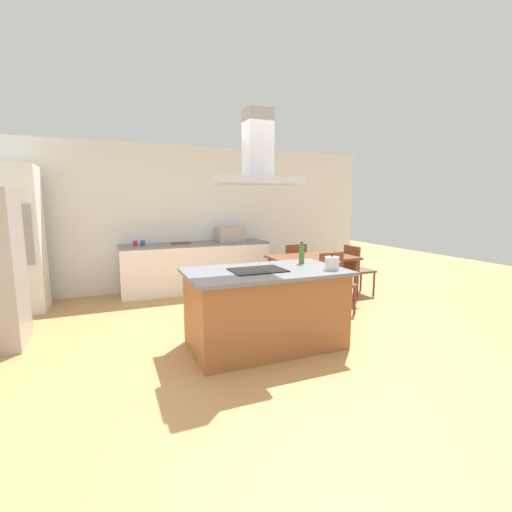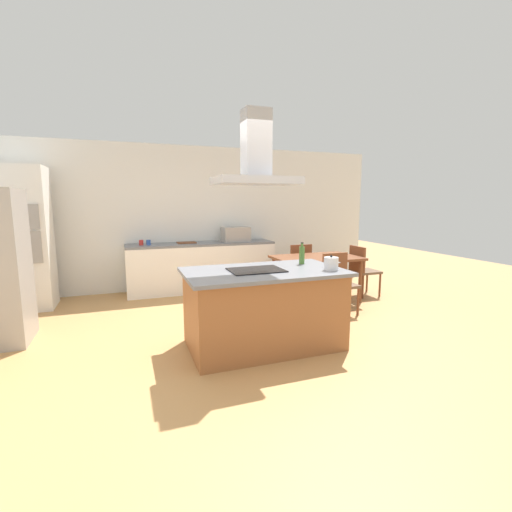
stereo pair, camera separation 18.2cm
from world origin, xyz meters
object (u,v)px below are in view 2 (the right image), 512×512
object	(u,v)px
wall_oven_stack	(25,239)
chair_at_right_end	(362,267)
chair_facing_island	(338,279)
chair_facing_back_wall	(298,264)
tea_kettle	(331,264)
countertop_microwave	(236,234)
range_hood	(256,161)
olive_oil_bottle	(302,255)
coffee_mug_blue	(149,242)
cooktop	(256,270)
cutting_board	(187,243)
coffee_mug_red	(141,243)
dining_table	(316,262)

from	to	relation	value
wall_oven_stack	chair_at_right_end	size ratio (longest dim) A/B	2.47
chair_facing_island	chair_facing_back_wall	bearing A→B (deg)	90.00
tea_kettle	countertop_microwave	size ratio (longest dim) A/B	0.43
wall_oven_stack	chair_facing_back_wall	xyz separation A→B (m)	(4.44, -0.48, -0.59)
chair_facing_island	range_hood	size ratio (longest dim) A/B	0.99
countertop_microwave	olive_oil_bottle	bearing A→B (deg)	-89.09
olive_oil_bottle	range_hood	bearing A→B (deg)	-163.07
tea_kettle	countertop_microwave	bearing A→B (deg)	93.03
coffee_mug_blue	chair_facing_back_wall	distance (m)	2.74
cooktop	chair_facing_back_wall	world-z (taller)	cooktop
wall_oven_stack	chair_at_right_end	distance (m)	5.51
wall_oven_stack	olive_oil_bottle	bearing A→B (deg)	-34.99
coffee_mug_blue	range_hood	size ratio (longest dim) A/B	0.10
olive_oil_bottle	chair_at_right_end	bearing A→B (deg)	34.74
chair_facing_back_wall	countertop_microwave	bearing A→B (deg)	144.38
cutting_board	olive_oil_bottle	bearing A→B (deg)	-70.25
coffee_mug_red	coffee_mug_blue	bearing A→B (deg)	-9.47
coffee_mug_blue	wall_oven_stack	world-z (taller)	wall_oven_stack
countertop_microwave	cooktop	bearing A→B (deg)	-102.49
countertop_microwave	chair_facing_island	bearing A→B (deg)	-64.04
chair_facing_island	dining_table	bearing A→B (deg)	90.00
countertop_microwave	chair_facing_island	xyz separation A→B (m)	(0.99, -2.04, -0.53)
countertop_microwave	cutting_board	xyz separation A→B (m)	(-0.94, 0.05, -0.13)
coffee_mug_blue	cooktop	bearing A→B (deg)	-71.25
olive_oil_bottle	cooktop	bearing A→B (deg)	-163.07
cooktop	tea_kettle	xyz separation A→B (m)	(0.80, -0.27, 0.07)
tea_kettle	wall_oven_stack	world-z (taller)	wall_oven_stack
tea_kettle	coffee_mug_red	distance (m)	3.70
chair_facing_back_wall	chair_facing_island	distance (m)	1.33
olive_oil_bottle	coffee_mug_red	bearing A→B (deg)	123.48
cutting_board	chair_at_right_end	distance (m)	3.21
coffee_mug_red	wall_oven_stack	bearing A→B (deg)	-171.58
wall_oven_stack	chair_at_right_end	xyz separation A→B (m)	(5.35, -1.14, -0.59)
wall_oven_stack	chair_facing_island	bearing A→B (deg)	-22.18
tea_kettle	coffee_mug_blue	size ratio (longest dim) A/B	2.37
coffee_mug_blue	tea_kettle	bearing A→B (deg)	-60.48
tea_kettle	coffee_mug_red	world-z (taller)	tea_kettle
cooktop	cutting_board	world-z (taller)	cutting_board
cooktop	coffee_mug_blue	bearing A→B (deg)	108.75
cooktop	wall_oven_stack	distance (m)	3.86
olive_oil_bottle	coffee_mug_blue	world-z (taller)	olive_oil_bottle
olive_oil_bottle	range_hood	distance (m)	1.30
tea_kettle	range_hood	bearing A→B (deg)	161.59
coffee_mug_red	dining_table	world-z (taller)	coffee_mug_red
cutting_board	chair_facing_back_wall	size ratio (longest dim) A/B	0.38
chair_at_right_end	chair_facing_island	bearing A→B (deg)	-143.99
wall_oven_stack	dining_table	distance (m)	4.60
dining_table	range_hood	distance (m)	2.64
cooktop	wall_oven_stack	world-z (taller)	wall_oven_stack
cooktop	chair_at_right_end	world-z (taller)	cooktop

